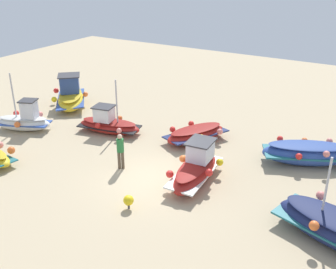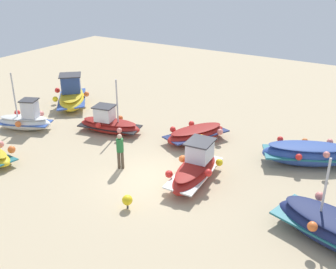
# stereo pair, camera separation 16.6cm
# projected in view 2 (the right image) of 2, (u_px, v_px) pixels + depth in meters

# --- Properties ---
(ground_plane) EXTENTS (49.33, 49.33, 0.00)m
(ground_plane) POSITION_uv_depth(u_px,v_px,m) (152.00, 178.00, 17.38)
(ground_plane) COLOR tan
(fishing_boat_0) EXTENTS (1.82, 3.74, 1.73)m
(fishing_boat_0) POSITION_uv_depth(u_px,v_px,m) (196.00, 169.00, 16.92)
(fishing_boat_0) COLOR maroon
(fishing_boat_0) RESTS_ON ground_plane
(fishing_boat_1) EXTENTS (4.55, 2.75, 3.01)m
(fishing_boat_1) POSITION_uv_depth(u_px,v_px,m) (335.00, 230.00, 13.22)
(fishing_boat_1) COLOR navy
(fishing_boat_1) RESTS_ON ground_plane
(fishing_boat_2) EXTENTS (3.67, 1.86, 3.03)m
(fishing_boat_2) POSITION_uv_depth(u_px,v_px,m) (109.00, 124.00, 21.72)
(fishing_boat_2) COLOR maroon
(fishing_boat_2) RESTS_ON ground_plane
(fishing_boat_5) EXTENTS (2.81, 3.69, 0.85)m
(fishing_boat_5) POSITION_uv_depth(u_px,v_px,m) (196.00, 134.00, 20.68)
(fishing_boat_5) COLOR maroon
(fishing_boat_5) RESTS_ON ground_plane
(fishing_boat_6) EXTENTS (4.29, 3.01, 1.08)m
(fishing_boat_6) POSITION_uv_depth(u_px,v_px,m) (308.00, 154.00, 18.30)
(fishing_boat_6) COLOR #2D4C9E
(fishing_boat_6) RESTS_ON ground_plane
(fishing_boat_7) EXTENTS (3.20, 2.21, 3.22)m
(fishing_boat_7) POSITION_uv_depth(u_px,v_px,m) (25.00, 120.00, 22.02)
(fishing_boat_7) COLOR white
(fishing_boat_7) RESTS_ON ground_plane
(fishing_boat_8) EXTENTS (3.80, 3.99, 2.04)m
(fishing_boat_8) POSITION_uv_depth(u_px,v_px,m) (72.00, 96.00, 25.53)
(fishing_boat_8) COLOR gold
(fishing_boat_8) RESTS_ON ground_plane
(person_walking) EXTENTS (0.32, 0.32, 1.68)m
(person_walking) POSITION_uv_depth(u_px,v_px,m) (120.00, 149.00, 17.80)
(person_walking) COLOR brown
(person_walking) RESTS_ON ground_plane
(mooring_buoy_0) EXTENTS (0.40, 0.40, 0.57)m
(mooring_buoy_0) POSITION_uv_depth(u_px,v_px,m) (127.00, 200.00, 15.15)
(mooring_buoy_0) COLOR #3F3F42
(mooring_buoy_0) RESTS_ON ground_plane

